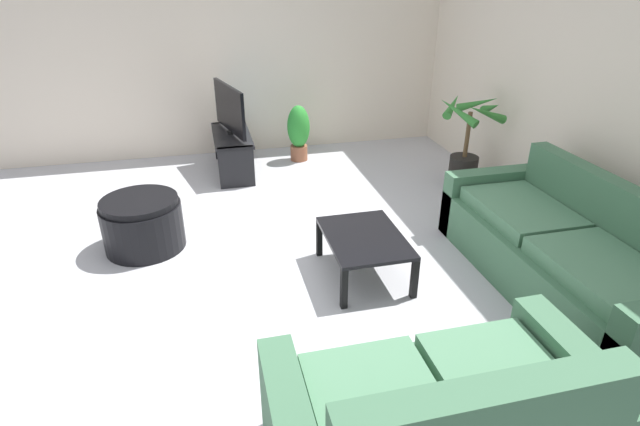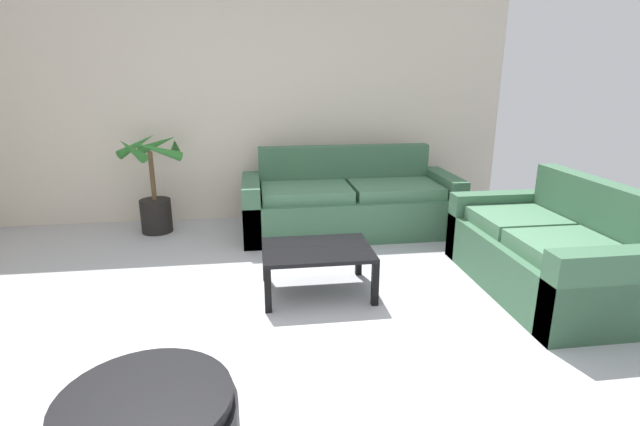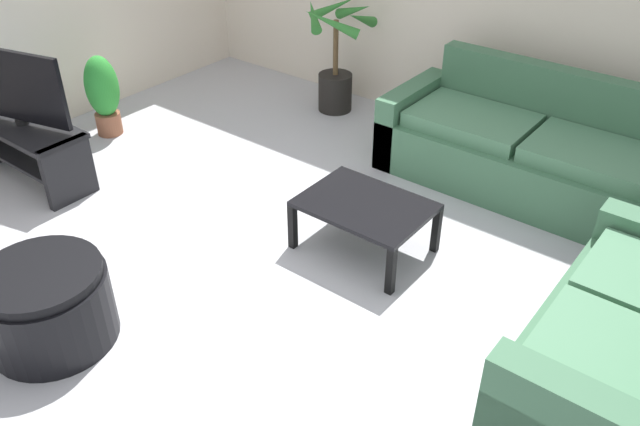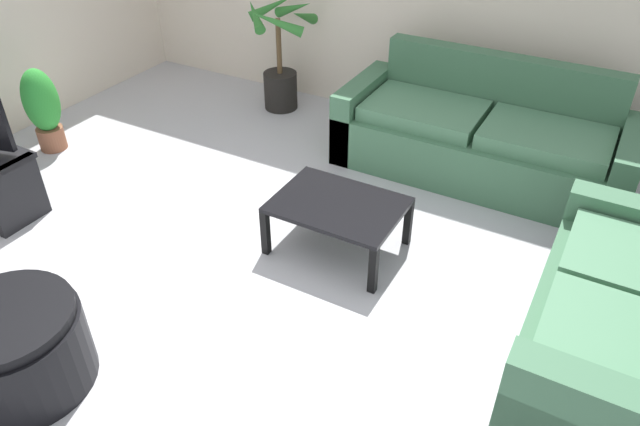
# 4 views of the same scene
# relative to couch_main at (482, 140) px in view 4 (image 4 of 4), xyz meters

# --- Properties ---
(ground_plane) EXTENTS (6.60, 6.60, 0.00)m
(ground_plane) POSITION_rel_couch_main_xyz_m (-1.02, -2.28, -0.30)
(ground_plane) COLOR #B2B2B7
(couch_main) EXTENTS (2.30, 0.90, 0.90)m
(couch_main) POSITION_rel_couch_main_xyz_m (0.00, 0.00, 0.00)
(couch_main) COLOR #3F6B4C
(couch_main) RESTS_ON ground
(couch_loveseat) EXTENTS (0.90, 1.68, 0.90)m
(couch_loveseat) POSITION_rel_couch_main_xyz_m (1.27, -1.66, -0.00)
(couch_loveseat) COLOR #3F6B4C
(couch_loveseat) RESTS_ON ground
(coffee_table) EXTENTS (0.85, 0.62, 0.37)m
(coffee_table) POSITION_rel_couch_main_xyz_m (-0.55, -1.47, 0.02)
(coffee_table) COLOR black
(coffee_table) RESTS_ON ground
(potted_palm) EXTENTS (0.73, 0.76, 1.08)m
(potted_palm) POSITION_rel_couch_main_xyz_m (-2.09, 0.27, 0.17)
(potted_palm) COLOR black
(potted_palm) RESTS_ON ground
(potted_plant_small) EXTENTS (0.30, 0.30, 0.74)m
(potted_plant_small) POSITION_rel_couch_main_xyz_m (-3.43, -1.44, 0.09)
(potted_plant_small) COLOR brown
(potted_plant_small) RESTS_ON ground
(ottoman) EXTENTS (0.72, 0.72, 0.49)m
(ottoman) POSITION_rel_couch_main_xyz_m (-1.47, -3.29, -0.06)
(ottoman) COLOR black
(ottoman) RESTS_ON ground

